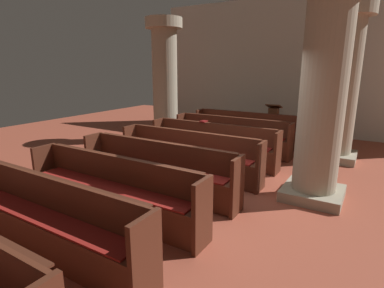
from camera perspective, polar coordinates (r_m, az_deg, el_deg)
ground_plane at (r=5.75m, az=3.26°, el=-8.62°), size 19.20×19.20×0.00m
back_wall at (r=11.05m, az=18.88°, el=13.58°), size 10.00×0.16×4.50m
pew_row_0 at (r=9.18m, az=10.09°, el=3.14°), size 3.19×0.46×0.92m
pew_row_1 at (r=8.20m, az=7.32°, el=1.92°), size 3.19×0.46×0.92m
pew_row_2 at (r=7.25m, az=3.82°, el=0.38°), size 3.19×0.47×0.92m
pew_row_3 at (r=6.34m, az=-0.72°, el=-1.62°), size 3.19×0.46×0.92m
pew_row_4 at (r=5.49m, az=-6.72°, el=-4.25°), size 3.19×0.46×0.92m
pew_row_5 at (r=4.74m, az=-14.84°, el=-7.69°), size 3.19×0.47×0.92m
pew_row_6 at (r=4.13m, az=-25.86°, el=-12.01°), size 3.19×0.46×0.92m
pillar_aisle_side at (r=8.11m, az=26.26°, el=10.37°), size 1.10×1.10×3.63m
pillar_far_side at (r=9.55m, az=-5.10°, el=12.11°), size 1.10×1.10×3.63m
pillar_aisle_rear at (r=5.39m, az=23.37°, el=9.45°), size 1.05×1.05×3.63m
lectern at (r=10.29m, az=14.89°, el=3.79°), size 0.48×0.45×1.08m
hymn_book at (r=7.49m, az=2.21°, el=4.26°), size 0.13×0.20×0.03m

